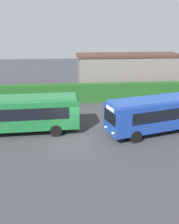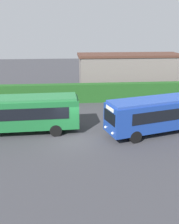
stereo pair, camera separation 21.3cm
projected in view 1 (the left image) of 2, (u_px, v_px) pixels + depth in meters
name	position (u px, v px, depth m)	size (l,w,h in m)	color
ground_plane	(72.00, 139.00, 20.41)	(110.60, 110.60, 0.00)	#38383D
bus_green	(17.00, 113.00, 20.97)	(10.46, 2.87, 3.15)	#19602D
bus_blue	(159.00, 113.00, 21.11)	(9.43, 4.73, 3.06)	navy
hedge_row	(69.00, 93.00, 30.02)	(67.30, 1.09, 2.21)	#1E501D
depot_building	(128.00, 72.00, 35.60)	(14.40, 5.24, 5.10)	slate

